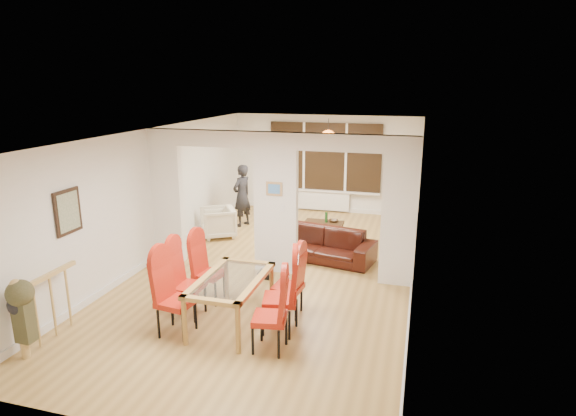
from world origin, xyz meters
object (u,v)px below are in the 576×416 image
at_px(coffee_table, 324,226).
at_px(bottle, 326,217).
at_px(dining_chair_rc, 288,282).
at_px(bowl, 333,221).
at_px(dining_chair_rb, 280,294).
at_px(sofa, 321,244).
at_px(armchair, 218,222).
at_px(dining_chair_ra, 270,312).
at_px(dining_chair_lc, 209,270).
at_px(television, 394,228).
at_px(dining_chair_la, 176,296).
at_px(dining_table, 232,301).
at_px(dining_chair_lb, 188,282).
at_px(person, 242,196).

height_order(coffee_table, bottle, bottle).
xyz_separation_m(dining_chair_rc, bowl, (-0.11, 4.40, -0.29)).
bearing_deg(dining_chair_rb, sofa, 78.06).
xyz_separation_m(sofa, armchair, (-2.55, 0.74, 0.03)).
height_order(dining_chair_ra, coffee_table, dining_chair_ra).
xyz_separation_m(dining_chair_lc, television, (2.66, 4.05, -0.29)).
bearing_deg(dining_chair_rc, coffee_table, 99.71).
bearing_deg(coffee_table, bottle, -12.86).
bearing_deg(dining_chair_la, dining_table, 44.93).
height_order(dining_chair_lb, dining_chair_lc, dining_chair_lb).
height_order(dining_chair_lc, dining_chair_rb, dining_chair_rb).
bearing_deg(dining_chair_ra, dining_table, 135.50).
distance_m(dining_chair_la, bowl, 5.52).
relative_size(dining_chair_lb, bottle, 4.18).
relative_size(dining_chair_ra, armchair, 1.45).
distance_m(dining_table, dining_chair_la, 0.82).
xyz_separation_m(dining_chair_rb, television, (1.28, 4.69, -0.33)).
bearing_deg(dining_chair_la, bottle, 86.65).
relative_size(dining_table, dining_chair_lc, 1.44).
distance_m(dining_chair_lb, sofa, 3.26).
distance_m(dining_chair_rc, sofa, 2.49).
distance_m(dining_chair_lb, dining_chair_ra, 1.59).
height_order(armchair, television, armchair).
height_order(dining_chair_ra, television, dining_chair_ra).
distance_m(dining_chair_la, coffee_table, 5.43).
bearing_deg(bowl, dining_chair_rc, -88.52).
xyz_separation_m(dining_table, dining_chair_lb, (-0.72, 0.06, 0.19)).
bearing_deg(dining_chair_rc, dining_chair_rb, -81.42).
height_order(dining_chair_lc, television, dining_chair_lc).
height_order(sofa, coffee_table, sofa).
distance_m(dining_chair_lc, television, 4.85).
relative_size(dining_table, sofa, 0.73).
relative_size(dining_chair_rb, bottle, 4.37).
bearing_deg(person, dining_chair_lb, 32.30).
height_order(dining_table, television, dining_table).
xyz_separation_m(dining_chair_la, dining_chair_lb, (-0.09, 0.53, -0.02)).
bearing_deg(dining_chair_la, dining_chair_rb, 26.35).
relative_size(dining_chair_rb, person, 0.76).
xyz_separation_m(dining_chair_lc, dining_chair_ra, (1.39, -1.15, 0.01)).
relative_size(dining_table, bottle, 5.80).
relative_size(dining_chair_rc, sofa, 0.50).
xyz_separation_m(dining_chair_rb, coffee_table, (-0.37, 4.86, -0.48)).
bearing_deg(dining_table, dining_chair_rc, 35.29).
distance_m(dining_table, coffee_table, 4.86).
xyz_separation_m(dining_chair_ra, dining_chair_rc, (-0.04, 1.03, -0.02)).
bearing_deg(sofa, armchair, 174.86).
xyz_separation_m(dining_chair_la, person, (-1.00, 5.17, 0.19)).
bearing_deg(dining_chair_rb, dining_chair_la, -174.41).
relative_size(dining_chair_lc, armchair, 1.43).
height_order(dining_chair_rc, coffee_table, dining_chair_rc).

